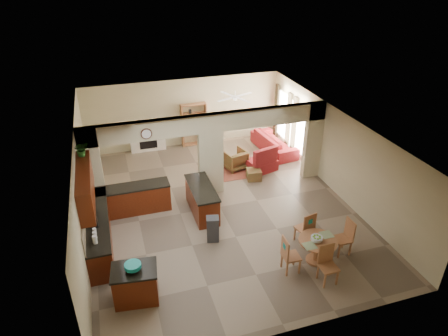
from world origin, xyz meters
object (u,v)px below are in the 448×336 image
object	(u,v)px
dining_table	(317,247)
sofa	(274,143)
kitchen_island	(136,284)
armchair	(235,159)

from	to	relation	value
dining_table	sofa	world-z (taller)	sofa
kitchen_island	dining_table	bearing A→B (deg)	6.16
sofa	armchair	xyz separation A→B (m)	(-2.00, -0.95, 0.01)
dining_table	sofa	xyz separation A→B (m)	(1.61, 6.46, -0.11)
sofa	armchair	distance (m)	2.21
kitchen_island	sofa	xyz separation A→B (m)	(6.25, 6.38, -0.10)
armchair	dining_table	bearing A→B (deg)	79.48
sofa	armchair	size ratio (longest dim) A/B	3.04
kitchen_island	dining_table	size ratio (longest dim) A/B	1.11
kitchen_island	sofa	bearing A→B (deg)	52.74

